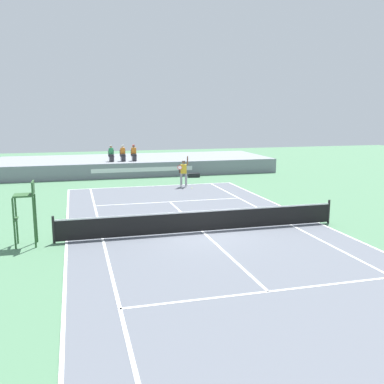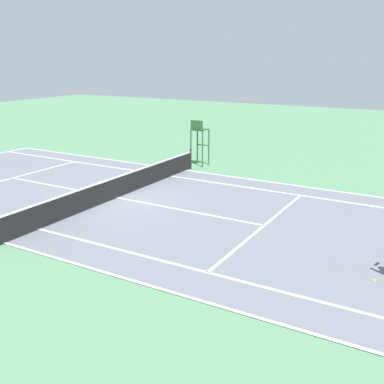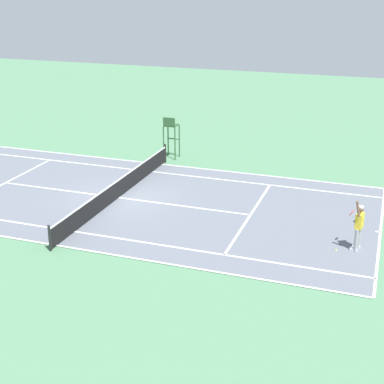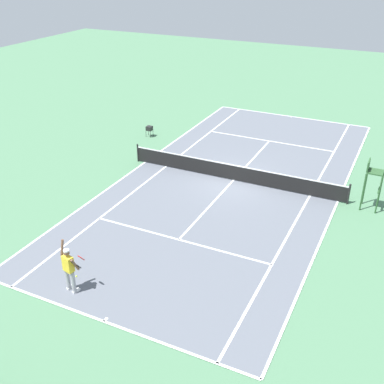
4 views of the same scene
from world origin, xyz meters
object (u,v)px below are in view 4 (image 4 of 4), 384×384
(umpire_chair, at_px, (372,179))
(tennis_player, at_px, (69,269))
(tennis_ball, at_px, (76,276))
(ball_hopper, at_px, (149,128))

(umpire_chair, bearing_deg, tennis_player, 51.43)
(umpire_chair, bearing_deg, tennis_ball, 48.32)
(tennis_ball, bearing_deg, ball_hopper, -70.35)
(tennis_ball, distance_m, ball_hopper, 15.05)
(tennis_player, bearing_deg, umpire_chair, -128.57)
(tennis_player, distance_m, tennis_ball, 1.26)
(tennis_ball, xyz_separation_m, ball_hopper, (5.06, -14.16, 0.54))
(tennis_player, height_order, umpire_chair, umpire_chair)
(umpire_chair, height_order, ball_hopper, umpire_chair)
(umpire_chair, distance_m, ball_hopper, 14.80)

